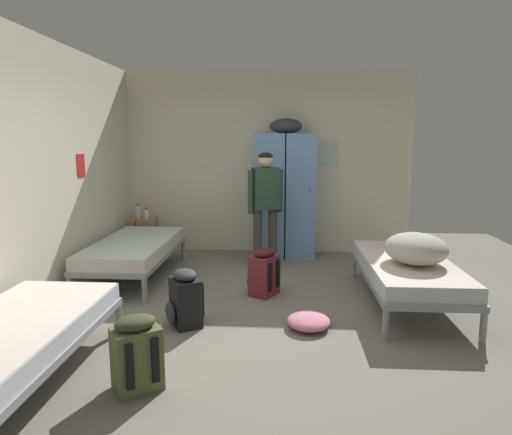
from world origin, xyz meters
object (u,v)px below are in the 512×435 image
lotion_bottle (147,214)px  backpack_olive (136,354)px  locker_bank (285,193)px  bedding_heap (416,248)px  water_bottle (138,212)px  bed_right (407,270)px  backpack_maroon (263,273)px  backpack_black (185,299)px  bed_left_rear (134,249)px  shelf_unit (144,233)px  bed_left_front (10,338)px  person_traveler (265,199)px  clothes_pile_pink (309,321)px

lotion_bottle → backpack_olive: (1.07, -3.66, -0.39)m
locker_bank → bedding_heap: (1.35, -2.09, -0.32)m
water_bottle → lotion_bottle: water_bottle is taller
locker_bank → bed_right: (1.32, -1.95, -0.59)m
backpack_maroon → backpack_black: (-0.71, -0.90, 0.00)m
lotion_bottle → backpack_maroon: (1.87, -1.65, -0.39)m
bed_left_rear → backpack_maroon: (1.69, -0.54, -0.12)m
shelf_unit → bed_left_front: 3.75m
bed_left_front → backpack_black: (0.98, 1.15, -0.12)m
locker_bank → bed_left_front: 4.32m
person_traveler → backpack_maroon: (0.03, -1.08, -0.70)m
bed_left_front → bed_right: (3.24, 1.87, 0.00)m
locker_bank → water_bottle: (-2.26, -0.05, -0.30)m
water_bottle → backpack_olive: bearing=-71.9°
bed_left_rear → lotion_bottle: size_ratio=10.93×
bedding_heap → backpack_olive: size_ratio=1.25×
backpack_maroon → lotion_bottle: bearing=138.5°
bed_left_front → backpack_black: bearing=49.6°
bed_left_front → backpack_olive: (0.89, 0.05, -0.12)m
backpack_black → backpack_olive: (-0.09, -1.10, 0.00)m
lotion_bottle → bedding_heap: bearing=-29.7°
water_bottle → lotion_bottle: size_ratio=1.28×
backpack_black → lotion_bottle: bearing=114.4°
shelf_unit → backpack_black: 2.87m
bed_right → backpack_maroon: bearing=173.3°
locker_bank → bed_right: size_ratio=1.09×
bedding_heap → backpack_black: (-2.30, -0.58, -0.39)m
backpack_maroon → water_bottle: bearing=139.7°
shelf_unit → person_traveler: 2.10m
bed_right → lotion_bottle: size_ratio=10.93×
shelf_unit → backpack_maroon: size_ratio=1.04×
bed_left_rear → bed_right: 3.33m
lotion_bottle → clothes_pile_pink: (2.34, -2.54, -0.58)m
water_bottle → bed_left_rear: bearing=-74.2°
locker_bank → backpack_black: size_ratio=3.76×
backpack_black → backpack_olive: bearing=-94.9°
shelf_unit → backpack_maroon: bearing=-41.1°
bedding_heap → bed_left_rear: bearing=165.3°
shelf_unit → backpack_olive: shelf_unit is taller
backpack_maroon → clothes_pile_pink: bearing=-61.9°
backpack_olive → lotion_bottle: bearing=106.2°
locker_bank → clothes_pile_pink: locker_bank is taller
bed_left_rear → backpack_maroon: 1.78m
bedding_heap → person_traveler: (-1.62, 1.40, 0.31)m
shelf_unit → backpack_black: bearing=-64.6°
water_bottle → backpack_black: water_bottle is taller
bed_right → backpack_maroon: (-1.56, 0.18, -0.12)m
bedding_heap → lotion_bottle: size_ratio=3.96×
locker_bank → water_bottle: 2.28m
bed_left_front → bedding_heap: size_ratio=2.76×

